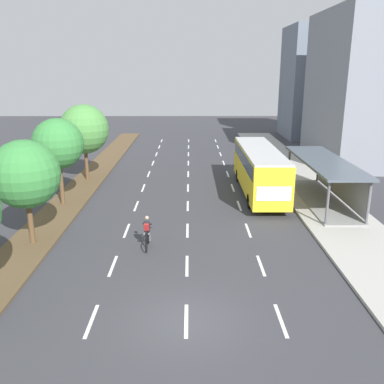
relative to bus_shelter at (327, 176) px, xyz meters
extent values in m
plane|color=#38383D|center=(-9.53, -14.27, -1.87)|extent=(140.00, 140.00, 0.00)
cube|color=brown|center=(-17.83, 5.73, -1.81)|extent=(2.60, 52.00, 0.12)
cube|color=#ADAAA3|center=(-0.28, 5.73, -1.79)|extent=(4.50, 52.00, 0.15)
cube|color=white|center=(-13.03, -14.21, -1.86)|extent=(0.14, 2.16, 0.01)
cube|color=white|center=(-13.03, -9.72, -1.86)|extent=(0.14, 2.16, 0.01)
cube|color=white|center=(-13.03, -5.24, -1.86)|extent=(0.14, 2.16, 0.01)
cube|color=white|center=(-13.03, -0.76, -1.86)|extent=(0.14, 2.16, 0.01)
cube|color=white|center=(-13.03, 3.72, -1.86)|extent=(0.14, 2.16, 0.01)
cube|color=white|center=(-13.03, 8.20, -1.86)|extent=(0.14, 2.16, 0.01)
cube|color=white|center=(-13.03, 12.68, -1.86)|extent=(0.14, 2.16, 0.01)
cube|color=white|center=(-13.03, 17.16, -1.86)|extent=(0.14, 2.16, 0.01)
cube|color=white|center=(-13.03, 21.64, -1.86)|extent=(0.14, 2.16, 0.01)
cube|color=white|center=(-13.03, 26.12, -1.86)|extent=(0.14, 2.16, 0.01)
cube|color=white|center=(-9.53, -14.21, -1.86)|extent=(0.14, 2.16, 0.01)
cube|color=white|center=(-9.53, -9.72, -1.86)|extent=(0.14, 2.16, 0.01)
cube|color=white|center=(-9.53, -5.24, -1.86)|extent=(0.14, 2.16, 0.01)
cube|color=white|center=(-9.53, -0.76, -1.86)|extent=(0.14, 2.16, 0.01)
cube|color=white|center=(-9.53, 3.72, -1.86)|extent=(0.14, 2.16, 0.01)
cube|color=white|center=(-9.53, 8.20, -1.86)|extent=(0.14, 2.16, 0.01)
cube|color=white|center=(-9.53, 12.68, -1.86)|extent=(0.14, 2.16, 0.01)
cube|color=white|center=(-9.53, 17.16, -1.86)|extent=(0.14, 2.16, 0.01)
cube|color=white|center=(-9.53, 21.64, -1.86)|extent=(0.14, 2.16, 0.01)
cube|color=white|center=(-9.53, 26.12, -1.86)|extent=(0.14, 2.16, 0.01)
cube|color=white|center=(-6.03, -14.21, -1.86)|extent=(0.14, 2.16, 0.01)
cube|color=white|center=(-6.03, -9.72, -1.86)|extent=(0.14, 2.16, 0.01)
cube|color=white|center=(-6.03, -5.24, -1.86)|extent=(0.14, 2.16, 0.01)
cube|color=white|center=(-6.03, -0.76, -1.86)|extent=(0.14, 2.16, 0.01)
cube|color=white|center=(-6.03, 3.72, -1.86)|extent=(0.14, 2.16, 0.01)
cube|color=white|center=(-6.03, 8.20, -1.86)|extent=(0.14, 2.16, 0.01)
cube|color=white|center=(-6.03, 12.68, -1.86)|extent=(0.14, 2.16, 0.01)
cube|color=white|center=(-6.03, 17.16, -1.86)|extent=(0.14, 2.16, 0.01)
cube|color=white|center=(-6.03, 21.64, -1.86)|extent=(0.14, 2.16, 0.01)
cube|color=white|center=(-6.03, 26.12, -1.86)|extent=(0.14, 2.16, 0.01)
cube|color=gray|center=(-0.28, 0.00, -1.67)|extent=(2.60, 10.23, 0.10)
cylinder|color=#56565B|center=(-1.46, -4.87, -0.32)|extent=(0.16, 0.16, 2.60)
cylinder|color=#56565B|center=(-1.46, 4.87, -0.32)|extent=(0.16, 0.16, 2.60)
cylinder|color=#56565B|center=(0.90, -4.87, -0.32)|extent=(0.16, 0.16, 2.60)
cylinder|color=#56565B|center=(0.90, 4.87, -0.32)|extent=(0.16, 0.16, 2.60)
cube|color=gray|center=(0.96, 0.00, -0.32)|extent=(0.10, 9.72, 2.34)
cube|color=#4C5660|center=(-0.28, 0.00, 1.06)|extent=(2.90, 10.63, 0.16)
cube|color=yellow|center=(-4.28, 2.20, -0.02)|extent=(2.50, 11.20, 2.80)
cube|color=#2D3D4C|center=(-4.28, 2.20, 0.83)|extent=(2.54, 10.30, 0.90)
cube|color=#B7B7B7|center=(-4.28, 2.20, 1.44)|extent=(2.45, 10.98, 0.12)
cube|color=#2D3D4C|center=(-4.28, 7.82, 0.33)|extent=(2.25, 0.06, 1.54)
cube|color=white|center=(-4.28, -3.42, -0.22)|extent=(2.12, 0.04, 0.90)
cylinder|color=black|center=(-5.38, 5.67, -1.37)|extent=(0.30, 1.00, 1.00)
cylinder|color=black|center=(-3.18, 5.67, -1.37)|extent=(0.30, 1.00, 1.00)
cylinder|color=black|center=(-5.38, -1.27, -1.37)|extent=(0.30, 1.00, 1.00)
cylinder|color=black|center=(-3.18, -1.27, -1.37)|extent=(0.30, 1.00, 1.00)
torus|color=black|center=(-11.59, -7.08, -1.51)|extent=(0.06, 0.72, 0.72)
torus|color=black|center=(-11.59, -8.18, -1.51)|extent=(0.06, 0.72, 0.72)
cylinder|color=black|center=(-11.59, -7.63, -1.23)|extent=(0.05, 0.94, 0.05)
cylinder|color=black|center=(-11.59, -7.73, -1.41)|extent=(0.05, 0.57, 0.42)
cylinder|color=black|center=(-11.59, -7.83, -1.21)|extent=(0.04, 0.04, 0.40)
cube|color=black|center=(-11.59, -7.83, -1.01)|extent=(0.12, 0.24, 0.06)
cylinder|color=black|center=(-11.59, -7.13, -0.96)|extent=(0.46, 0.04, 0.04)
cube|color=black|center=(-11.59, -7.65, -0.68)|extent=(0.30, 0.36, 0.59)
cube|color=#A82323|center=(-11.59, -7.81, -0.66)|extent=(0.26, 0.26, 0.42)
sphere|color=tan|center=(-11.59, -7.53, -0.26)|extent=(0.20, 0.20, 0.20)
cylinder|color=#4C4C56|center=(-11.71, -7.68, -1.08)|extent=(0.12, 0.42, 0.25)
cylinder|color=#4C4C56|center=(-11.71, -7.51, -1.34)|extent=(0.10, 0.17, 0.41)
cylinder|color=#4C4C56|center=(-11.47, -7.68, -1.08)|extent=(0.12, 0.42, 0.25)
cylinder|color=#4C4C56|center=(-11.47, -7.51, -1.34)|extent=(0.10, 0.17, 0.41)
cylinder|color=black|center=(-11.76, -7.43, -0.63)|extent=(0.09, 0.47, 0.28)
cylinder|color=black|center=(-11.42, -7.43, -0.63)|extent=(0.09, 0.47, 0.28)
cylinder|color=brown|center=(-17.70, -7.17, -0.55)|extent=(0.28, 0.28, 2.39)
sphere|color=#38843D|center=(-17.70, -7.17, 1.96)|extent=(3.50, 3.50, 3.50)
cylinder|color=brown|center=(-18.01, -0.60, -0.32)|extent=(0.28, 0.28, 2.86)
sphere|color=#38843D|center=(-18.01, -0.60, 2.36)|extent=(3.34, 3.34, 3.34)
cylinder|color=brown|center=(-17.89, 5.97, -0.41)|extent=(0.28, 0.28, 2.68)
sphere|color=#4C8E42|center=(-17.89, 5.97, 2.41)|extent=(3.94, 3.94, 3.94)
cube|color=gray|center=(8.25, 13.67, 5.29)|extent=(9.68, 12.95, 14.31)
cube|color=slate|center=(8.21, 29.39, 5.30)|extent=(9.50, 8.94, 14.33)
camera|label=1|loc=(-9.39, -27.60, 7.04)|focal=38.98mm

